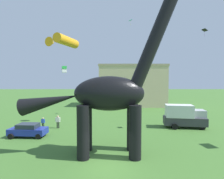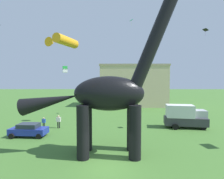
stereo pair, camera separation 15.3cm
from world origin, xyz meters
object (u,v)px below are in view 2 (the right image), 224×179
object	(u,v)px
kite_near_low	(131,20)
kite_far_right	(65,69)
dinosaur_sculpture	(108,93)
kite_mid_right	(63,41)
kite_mid_center	(206,30)
person_vendor_side	(44,122)
person_far_spectator	(59,120)
parked_box_truck	(185,116)
parked_sedan_left	(29,130)

from	to	relation	value
kite_near_low	kite_far_right	bearing A→B (deg)	-154.66
kite_far_right	kite_near_low	xyz separation A→B (m)	(10.77, 5.10, 9.15)
dinosaur_sculpture	kite_mid_right	distance (m)	5.80
kite_mid_center	person_vendor_side	bearing A→B (deg)	176.48
person_far_spectator	parked_box_truck	bearing A→B (deg)	21.92
parked_sedan_left	parked_box_truck	world-z (taller)	parked_box_truck
parked_box_truck	kite_mid_center	xyz separation A→B (m)	(1.76, -1.65, 11.32)
parked_sedan_left	kite_mid_center	world-z (taller)	kite_mid_center
dinosaur_sculpture	kite_mid_center	size ratio (longest dim) A/B	16.18
person_far_spectator	kite_mid_center	xyz separation A→B (m)	(19.21, -1.34, 11.89)
parked_sedan_left	kite_near_low	bearing A→B (deg)	46.61
parked_sedan_left	kite_mid_center	bearing A→B (deg)	9.74
parked_box_truck	person_vendor_side	size ratio (longest dim) A/B	3.93
person_far_spectator	parked_sedan_left	bearing A→B (deg)	-101.12
parked_box_truck	kite_mid_center	world-z (taller)	kite_mid_center
person_far_spectator	kite_far_right	world-z (taller)	kite_far_right
person_far_spectator	kite_near_low	world-z (taller)	kite_near_low
kite_near_low	parked_box_truck	bearing A→B (deg)	-51.50
kite_far_right	kite_near_low	size ratio (longest dim) A/B	0.88
kite_far_right	kite_mid_right	xyz separation A→B (m)	(3.97, -15.20, 1.05)
dinosaur_sculpture	parked_sedan_left	bearing A→B (deg)	147.88
person_vendor_side	kite_near_low	xyz separation A→B (m)	(12.85, 8.68, 16.56)
kite_near_low	parked_sedan_left	bearing A→B (deg)	-136.69
person_far_spectator	kite_mid_center	bearing A→B (deg)	16.92
kite_near_low	person_far_spectator	bearing A→B (deg)	-141.36
dinosaur_sculpture	person_vendor_side	world-z (taller)	dinosaur_sculpture
kite_mid_right	dinosaur_sculpture	bearing A→B (deg)	43.25
person_vendor_side	kite_mid_right	distance (m)	15.59
person_far_spectator	kite_far_right	bearing A→B (deg)	110.30
parked_sedan_left	kite_mid_center	xyz separation A→B (m)	(21.57, 2.43, 12.16)
kite_mid_right	kite_mid_center	world-z (taller)	kite_mid_center
parked_box_truck	person_vendor_side	bearing A→B (deg)	-169.81
parked_sedan_left	person_far_spectator	size ratio (longest dim) A/B	2.43
person_vendor_side	kite_far_right	size ratio (longest dim) A/B	1.54
person_far_spectator	kite_near_low	xyz separation A→B (m)	(10.81, 8.64, 16.39)
dinosaur_sculpture	kite_mid_center	distance (m)	16.02
dinosaur_sculpture	parked_sedan_left	size ratio (longest dim) A/B	3.51
kite_far_right	kite_mid_center	distance (m)	20.32
kite_far_right	kite_mid_right	distance (m)	15.74
parked_sedan_left	kite_far_right	size ratio (longest dim) A/B	4.43
parked_sedan_left	person_far_spectator	distance (m)	4.46
parked_sedan_left	person_far_spectator	bearing A→B (deg)	61.26
person_far_spectator	kite_near_low	bearing A→B (deg)	59.56
parked_box_truck	kite_near_low	bearing A→B (deg)	137.70
person_vendor_side	kite_mid_right	world-z (taller)	kite_mid_right
person_vendor_side	kite_near_low	world-z (taller)	kite_near_low
person_vendor_side	kite_near_low	size ratio (longest dim) A/B	1.36
person_vendor_side	kite_near_low	bearing A→B (deg)	148.53
dinosaur_sculpture	kite_near_low	distance (m)	21.43
kite_far_right	parked_box_truck	bearing A→B (deg)	-10.53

